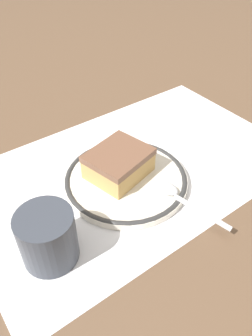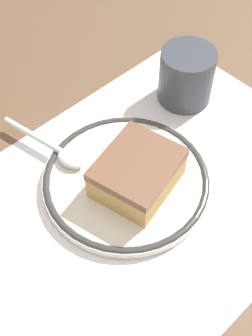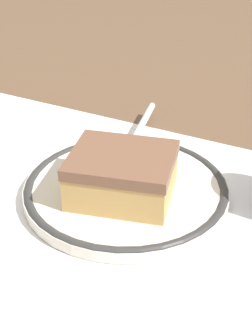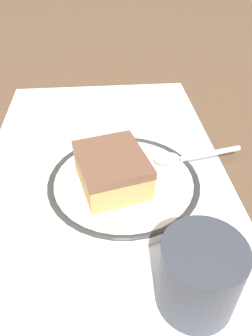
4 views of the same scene
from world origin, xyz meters
TOP-DOWN VIEW (x-y plane):
  - ground_plane at (0.00, 0.00)m, footprint 2.40×2.40m
  - placemat at (0.00, 0.00)m, footprint 0.55×0.34m
  - plate at (0.03, 0.02)m, footprint 0.20×0.20m
  - cake_slice at (0.04, 0.01)m, footprint 0.11×0.10m
  - spoon at (-0.00, 0.11)m, footprint 0.04×0.13m
  - cup at (0.19, 0.08)m, footprint 0.07×0.07m

SIDE VIEW (x-z plane):
  - ground_plane at x=0.00m, z-range 0.00..0.00m
  - placemat at x=0.00m, z-range 0.00..0.00m
  - plate at x=0.03m, z-range 0.00..0.02m
  - spoon at x=0.00m, z-range 0.01..0.02m
  - cup at x=0.19m, z-range 0.00..0.07m
  - cake_slice at x=0.04m, z-range 0.01..0.06m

